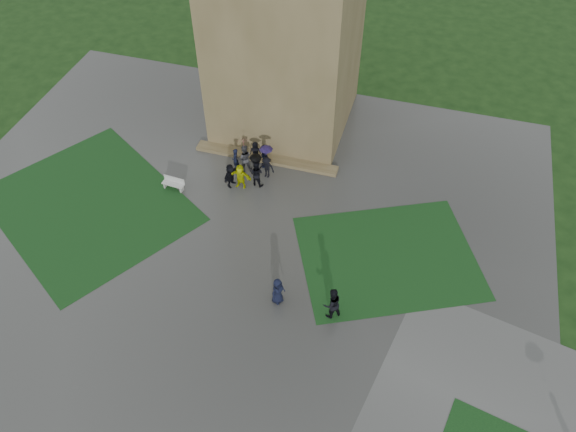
# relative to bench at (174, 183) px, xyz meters

# --- Properties ---
(ground) EXTENTS (120.00, 120.00, 0.00)m
(ground) POSITION_rel_bench_xyz_m (4.40, -6.66, -0.42)
(ground) COLOR black
(plaza) EXTENTS (34.00, 34.00, 0.02)m
(plaza) POSITION_rel_bench_xyz_m (4.40, -4.66, -0.41)
(plaza) COLOR #383835
(plaza) RESTS_ON ground
(lawn_inset_left) EXTENTS (14.10, 13.46, 0.01)m
(lawn_inset_left) POSITION_rel_bench_xyz_m (-4.10, -2.66, -0.39)
(lawn_inset_left) COLOR #123415
(lawn_inset_left) RESTS_ON plaza
(lawn_inset_right) EXTENTS (11.12, 10.15, 0.01)m
(lawn_inset_right) POSITION_rel_bench_xyz_m (12.90, -1.66, -0.39)
(lawn_inset_right) COLOR #123415
(lawn_inset_right) RESTS_ON plaza
(tower_plinth) EXTENTS (9.00, 0.80, 0.22)m
(tower_plinth) POSITION_rel_bench_xyz_m (4.40, 3.94, -0.29)
(tower_plinth) COLOR brown
(tower_plinth) RESTS_ON plaza
(bench) EXTENTS (1.36, 0.52, 0.77)m
(bench) POSITION_rel_bench_xyz_m (0.00, 0.00, 0.00)
(bench) COLOR beige
(bench) RESTS_ON plaza
(visitor_cluster) EXTENTS (2.77, 3.47, 2.33)m
(visitor_cluster) POSITION_rel_bench_xyz_m (3.91, 2.19, 0.59)
(visitor_cluster) COLOR black
(visitor_cluster) RESTS_ON plaza
(pedestrian_mid) EXTENTS (0.85, 0.95, 1.61)m
(pedestrian_mid) POSITION_rel_bench_xyz_m (8.14, -5.89, 0.41)
(pedestrian_mid) COLOR black
(pedestrian_mid) RESTS_ON plaza
(pedestrian_near) EXTENTS (1.06, 1.00, 1.92)m
(pedestrian_near) POSITION_rel_bench_xyz_m (10.83, -5.96, 0.56)
(pedestrian_near) COLOR black
(pedestrian_near) RESTS_ON plaza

